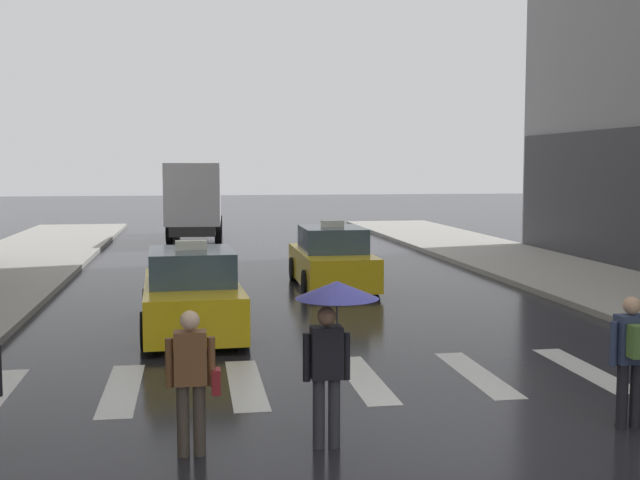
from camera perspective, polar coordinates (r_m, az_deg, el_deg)
The scene contains 8 objects.
ground_plane at distance 9.57m, azimuth 7.12°, elevation -14.51°, with size 160.00×160.00×0.00m, color black.
crosswalk_markings at distance 12.34m, azimuth 3.15°, elevation -9.88°, with size 11.30×2.80×0.01m.
taxi_lead at distance 15.81m, azimuth -9.18°, elevation -3.90°, with size 2.07×4.60×1.80m.
taxi_second at distance 21.26m, azimuth 0.85°, elevation -1.47°, with size 1.95×4.55×1.80m.
box_truck at distance 34.94m, azimuth -8.95°, elevation 2.99°, with size 2.54×7.62×3.35m.
pedestrian_with_umbrella at distance 9.09m, azimuth 0.95°, elevation -5.61°, with size 0.96×0.96×1.94m.
pedestrian_with_backpack at distance 10.56m, azimuth 21.45°, elevation -7.46°, with size 0.55×0.43×1.65m.
pedestrian_with_handbag at distance 9.08m, azimuth -9.16°, elevation -9.47°, with size 0.60×0.24×1.65m.
Camera 1 is at (-2.56, -8.63, 3.24)m, focal length 44.67 mm.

